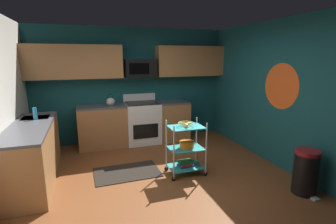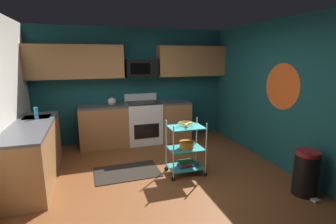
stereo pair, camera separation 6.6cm
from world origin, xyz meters
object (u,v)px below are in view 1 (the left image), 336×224
Objects in this scene: microwave at (140,68)px; fruit_bowl at (186,124)px; mixing_bowl_large at (187,144)px; trash_can at (306,172)px; kettle at (111,102)px; book_stack at (186,163)px; oven_range at (142,122)px; rolling_cart at (186,148)px; dish_soap_bottle at (35,114)px.

microwave reaches higher than fruit_bowl.
mixing_bowl_large is (0.35, -1.93, -1.18)m from microwave.
kettle is at bearing 129.49° from trash_can.
book_stack is 0.40× the size of trash_can.
oven_range reaches higher than mixing_bowl_large.
rolling_cart is at bearing 45.00° from fruit_bowl.
mixing_bowl_large is at bearing 0.00° from book_stack.
microwave is 2.13m from fruit_bowl.
mixing_bowl_large is at bearing -79.80° from microwave.
microwave is 1.00m from kettle.
book_stack is 2.68m from dish_soap_bottle.
mixing_bowl_large is at bearing -21.27° from dish_soap_bottle.
microwave reaches higher than trash_can.
mixing_bowl_large is 1.26× the size of dish_soap_bottle.
dish_soap_bottle is at bearing 158.73° from mixing_bowl_large.
dish_soap_bottle is (-2.37, 0.93, 0.14)m from fruit_bowl.
mixing_bowl_large is 0.34m from book_stack.
fruit_bowl reaches higher than mixing_bowl_large.
rolling_cart is at bearing -80.23° from microwave.
kettle is 0.40× the size of trash_can.
fruit_bowl reaches higher than trash_can.
trash_can is at bearing -59.56° from oven_range.
rolling_cart reaches higher than trash_can.
trash_can is at bearing -60.42° from microwave.
fruit_bowl is at bearing -135.00° from rolling_cart.
fruit_bowl is 1.03× the size of book_stack.
trash_can is at bearing -38.84° from rolling_cart.
dish_soap_bottle is (-2.38, 0.93, 0.50)m from mixing_bowl_large.
trash_can is at bearing -38.84° from fruit_bowl.
microwave is (-0.00, 0.10, 1.22)m from oven_range.
book_stack is 1.32× the size of dish_soap_bottle.
kettle reaches higher than mixing_bowl_large.
microwave is 1.06× the size of trash_can.
microwave is 2.48m from book_stack.
oven_range is at bearing 23.80° from dish_soap_bottle.
oven_range is 1.90m from fruit_bowl.
rolling_cart is 2.61m from dish_soap_bottle.
oven_range is 0.87m from kettle.
book_stack is (0.33, -1.83, -0.30)m from oven_range.
rolling_cart is at bearing 180.00° from mixing_bowl_large.
book_stack is at bearing -60.56° from kettle.
kettle reaches higher than oven_range.
rolling_cart is 3.63× the size of mixing_bowl_large.
dish_soap_bottle is 0.30× the size of trash_can.
fruit_bowl is 1.36× the size of dish_soap_bottle.
oven_range is 1.57× the size of microwave.
oven_range is at bearing 0.32° from kettle.
rolling_cart is at bearing -21.39° from dish_soap_bottle.
kettle is at bearing 33.71° from dish_soap_bottle.
dish_soap_bottle is (-1.34, -0.89, 0.02)m from kettle.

